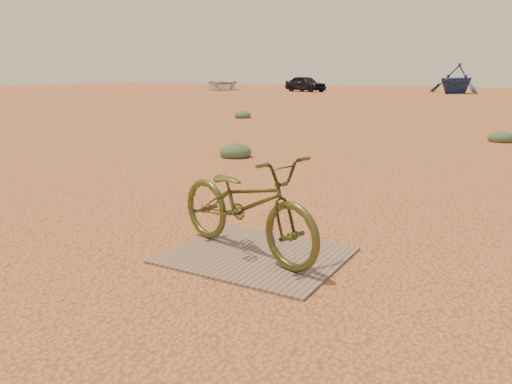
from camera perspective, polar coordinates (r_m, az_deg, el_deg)
The scene contains 9 objects.
ground at distance 4.39m, azimuth -3.07°, elevation -7.49°, with size 120.00×120.00×0.00m, color #D08145.
plywood_board at distance 4.41m, azimuth 0.00°, elevation -7.23°, with size 1.48×1.23×0.02m, color #806E57.
bicycle at distance 4.31m, azimuth -1.16°, elevation -1.34°, with size 0.59×1.69×0.89m, color #494E20.
car at distance 44.28m, azimuth 5.66°, elevation 12.22°, with size 1.59×3.94×1.34m, color black.
boat_near_left at distance 48.98m, azimuth -3.96°, elevation 12.30°, with size 4.26×5.97×1.24m, color silver.
boat_far_left at distance 43.01m, azimuth 21.92°, elevation 11.98°, with size 3.87×4.49×2.36m, color navy.
kale_a at distance 9.60m, azimuth -2.35°, elevation 4.03°, with size 0.61×0.61×0.34m, color #4B6743.
kale_b at distance 13.07m, azimuth 26.14°, elevation 5.18°, with size 0.58×0.58×0.32m, color #4B6743.
kale_c at distance 18.05m, azimuth -1.53°, elevation 8.45°, with size 0.59×0.59×0.33m, color #4B6743.
Camera 1 is at (2.24, -3.43, 1.57)m, focal length 35.00 mm.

